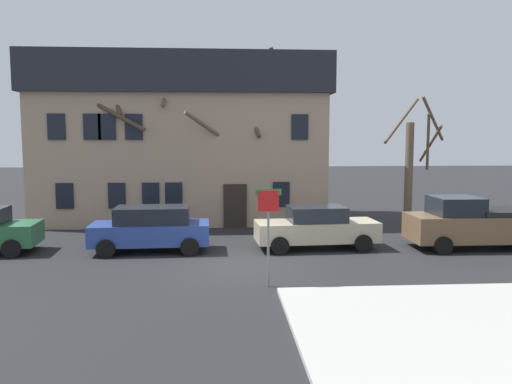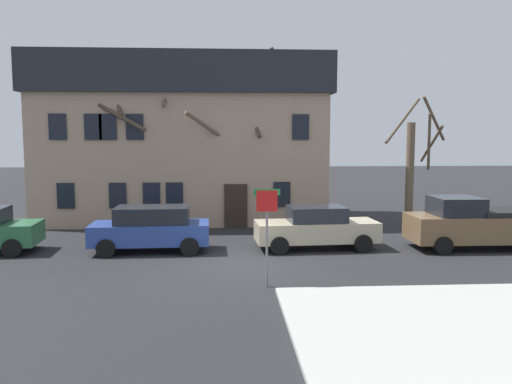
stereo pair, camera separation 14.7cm
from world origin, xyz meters
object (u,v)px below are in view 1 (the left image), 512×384
at_px(building_main, 183,138).
at_px(car_blue_wagon, 151,228).
at_px(tree_bare_near, 132,150).
at_px(tree_bare_far, 270,144).
at_px(tree_bare_mid, 192,147).
at_px(pickup_truck_brown, 478,223).
at_px(tree_bare_end, 412,166).
at_px(street_sign_pole, 268,219).
at_px(car_beige_sedan, 316,228).

xyz_separation_m(building_main, car_blue_wagon, (-0.67, -8.04, -3.37)).
distance_m(tree_bare_near, tree_bare_far, 6.71).
bearing_deg(tree_bare_near, tree_bare_far, 0.05).
bearing_deg(building_main, tree_bare_mid, -76.30).
relative_size(tree_bare_mid, pickup_truck_brown, 1.44).
height_order(tree_bare_end, car_blue_wagon, tree_bare_end).
bearing_deg(tree_bare_far, tree_bare_end, -8.49).
height_order(tree_bare_mid, tree_bare_far, tree_bare_far).
height_order(tree_bare_near, tree_bare_far, tree_bare_far).
bearing_deg(pickup_truck_brown, building_main, 145.33).
relative_size(tree_bare_mid, tree_bare_end, 1.26).
height_order(tree_bare_end, pickup_truck_brown, tree_bare_end).
bearing_deg(tree_bare_far, tree_bare_mid, -177.80).
relative_size(tree_bare_end, pickup_truck_brown, 1.15).
height_order(building_main, tree_bare_mid, building_main).
bearing_deg(street_sign_pole, tree_bare_end, 51.11).
height_order(building_main, pickup_truck_brown, building_main).
bearing_deg(tree_bare_mid, tree_bare_far, 2.20).
bearing_deg(car_blue_wagon, pickup_truck_brown, -1.00).
distance_m(tree_bare_mid, tree_bare_far, 3.81).
distance_m(tree_bare_mid, tree_bare_end, 10.63).
distance_m(tree_bare_end, pickup_truck_brown, 5.45).
distance_m(tree_bare_near, street_sign_pole, 12.22).
relative_size(car_beige_sedan, street_sign_pole, 1.68).
bearing_deg(tree_bare_end, building_main, 163.76).
height_order(tree_bare_far, street_sign_pole, tree_bare_far).
distance_m(tree_bare_mid, car_blue_wagon, 6.49).
bearing_deg(car_beige_sedan, pickup_truck_brown, -2.80).
distance_m(building_main, tree_bare_mid, 2.49).
height_order(tree_bare_mid, pickup_truck_brown, tree_bare_mid).
relative_size(tree_bare_end, street_sign_pole, 2.20).
bearing_deg(building_main, car_blue_wagon, -94.77).
bearing_deg(car_beige_sedan, tree_bare_end, 40.59).
distance_m(tree_bare_near, tree_bare_end, 13.52).
height_order(tree_bare_mid, tree_bare_end, tree_bare_mid).
bearing_deg(street_sign_pole, building_main, 104.38).
bearing_deg(tree_bare_end, tree_bare_mid, 175.33).
relative_size(car_blue_wagon, car_beige_sedan, 0.93).
bearing_deg(street_sign_pole, tree_bare_mid, 104.53).
bearing_deg(street_sign_pole, car_beige_sedan, 64.98).
xyz_separation_m(tree_bare_near, car_beige_sedan, (7.97, -5.71, -2.86)).
bearing_deg(tree_bare_near, car_beige_sedan, -35.61).
bearing_deg(building_main, pickup_truck_brown, -34.67).
xyz_separation_m(building_main, tree_bare_end, (11.14, -3.25, -1.30)).
xyz_separation_m(building_main, street_sign_pole, (3.32, -12.95, -2.27)).
relative_size(tree_bare_mid, street_sign_pole, 2.76).
height_order(tree_bare_mid, car_blue_wagon, tree_bare_mid).
xyz_separation_m(pickup_truck_brown, street_sign_pole, (-8.62, -4.69, 1.01)).
distance_m(car_blue_wagon, car_beige_sedan, 6.32).
xyz_separation_m(tree_bare_end, car_blue_wagon, (-11.81, -4.79, -2.07)).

